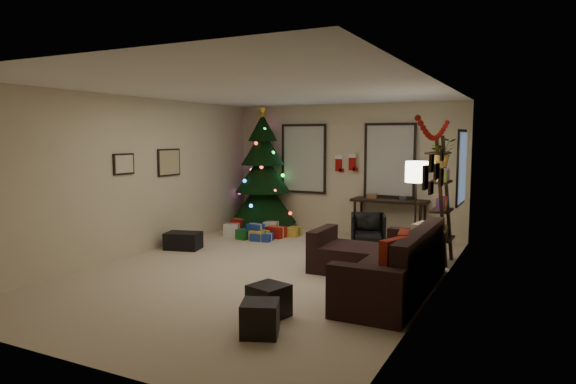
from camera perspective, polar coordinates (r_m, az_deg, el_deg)
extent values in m
plane|color=#C3AF93|center=(7.74, -2.68, -8.89)|extent=(7.00, 7.00, 0.00)
plane|color=white|center=(7.51, -2.79, 11.43)|extent=(7.00, 7.00, 0.00)
plane|color=beige|center=(10.69, 6.50, 2.59)|extent=(5.00, 0.00, 5.00)
plane|color=beige|center=(4.79, -23.70, -2.28)|extent=(5.00, 0.00, 5.00)
plane|color=beige|center=(9.00, -16.76, 1.70)|extent=(0.00, 7.00, 7.00)
plane|color=beige|center=(6.65, 16.38, 0.22)|extent=(0.00, 7.00, 7.00)
cube|color=#728CB2|center=(11.01, 1.81, 3.77)|extent=(0.94, 0.02, 1.35)
cube|color=beige|center=(11.01, 1.81, 3.77)|extent=(0.94, 0.03, 1.35)
cube|color=#728CB2|center=(10.36, 11.41, 3.50)|extent=(0.94, 0.02, 1.35)
cube|color=beige|center=(10.36, 11.41, 3.50)|extent=(0.94, 0.03, 1.35)
cube|color=#728CB2|center=(9.16, 19.09, 2.64)|extent=(0.05, 0.27, 1.17)
cube|color=beige|center=(9.16, 19.09, 2.64)|extent=(0.05, 0.45, 1.17)
cylinder|color=black|center=(11.26, -2.82, -3.28)|extent=(0.11, 0.11, 0.33)
cone|color=black|center=(11.19, -2.84, -0.81)|extent=(1.48, 1.48, 1.03)
cone|color=black|center=(11.14, -2.85, 2.24)|extent=(1.22, 1.22, 0.87)
cone|color=black|center=(11.11, -2.87, 5.04)|extent=(0.96, 0.96, 0.76)
cone|color=black|center=(11.11, -2.88, 7.28)|extent=(0.65, 0.65, 0.60)
cylinder|color=maroon|center=(11.29, -2.82, -3.99)|extent=(1.20, 1.20, 0.04)
cube|color=maroon|center=(10.22, -1.37, -4.55)|extent=(0.35, 0.28, 0.22)
cube|color=navy|center=(10.10, -3.68, -4.46)|extent=(0.28, 0.25, 0.30)
cube|color=gold|center=(10.38, 0.63, -4.49)|extent=(0.25, 0.30, 0.18)
cube|color=silver|center=(10.46, -6.39, -4.26)|extent=(0.30, 0.22, 0.25)
cube|color=#14591E|center=(10.09, -5.10, -4.77)|extent=(0.22, 0.22, 0.20)
cube|color=maroon|center=(10.88, -5.54, -3.76)|extent=(0.26, 0.26, 0.28)
cube|color=navy|center=(9.93, -2.97, -5.08)|extent=(0.40, 0.30, 0.15)
cube|color=gold|center=(9.98, -3.29, -4.91)|extent=(0.30, 0.29, 0.19)
cube|color=silver|center=(10.52, -1.94, -4.11)|extent=(0.27, 0.26, 0.27)
cube|color=black|center=(6.82, 11.93, -9.37)|extent=(0.85, 2.27, 0.40)
cube|color=black|center=(6.65, 14.74, -6.05)|extent=(0.20, 2.27, 0.46)
cube|color=black|center=(5.65, 8.71, -11.39)|extent=(0.85, 0.20, 0.62)
cube|color=black|center=(7.96, 14.22, -6.34)|extent=(0.85, 0.20, 0.62)
cube|color=black|center=(7.71, 7.29, -7.47)|extent=(0.80, 0.85, 0.40)
cube|color=black|center=(7.86, 3.89, -6.33)|extent=(0.18, 0.85, 0.62)
cube|color=maroon|center=(5.98, 11.88, -7.23)|extent=(0.26, 0.45, 0.44)
cube|color=maroon|center=(6.39, 12.89, -6.38)|extent=(0.20, 0.47, 0.45)
cube|color=beige|center=(7.30, 14.67, -4.94)|extent=(0.18, 0.42, 0.41)
cube|color=black|center=(5.82, -2.17, -12.15)|extent=(0.47, 0.47, 0.36)
cube|color=black|center=(5.31, -3.18, -14.06)|extent=(0.48, 0.48, 0.35)
cube|color=black|center=(10.16, 11.40, -0.96)|extent=(1.48, 0.53, 0.05)
cylinder|color=black|center=(10.21, 7.52, -3.14)|extent=(0.05, 0.05, 0.74)
cylinder|color=black|center=(10.60, 8.26, -2.80)|extent=(0.05, 0.05, 0.74)
cylinder|color=black|center=(9.87, 14.67, -3.61)|extent=(0.05, 0.05, 0.74)
cylinder|color=black|center=(10.28, 15.16, -3.24)|extent=(0.05, 0.05, 0.74)
imported|color=black|center=(9.68, 9.01, -4.10)|extent=(0.73, 0.70, 0.59)
cube|color=black|center=(8.14, 16.89, -1.06)|extent=(0.05, 0.05, 2.05)
cube|color=black|center=(8.67, 17.50, -0.65)|extent=(0.05, 0.05, 2.05)
cube|color=black|center=(8.51, 16.87, -5.03)|extent=(0.30, 0.57, 0.03)
cube|color=black|center=(8.43, 16.97, -1.99)|extent=(0.30, 0.57, 0.03)
cube|color=black|center=(8.38, 17.07, 1.09)|extent=(0.30, 0.57, 0.03)
cube|color=black|center=(8.35, 17.16, 4.20)|extent=(0.30, 0.57, 0.03)
imported|color=#4C4C4C|center=(8.17, 17.03, 4.75)|extent=(0.66, 0.64, 0.56)
cylinder|color=black|center=(8.31, 14.04, -7.91)|extent=(0.29, 0.29, 0.03)
cylinder|color=black|center=(8.17, 14.17, -3.11)|extent=(0.03, 0.03, 1.38)
cylinder|color=white|center=(8.08, 14.31, 2.22)|extent=(0.35, 0.35, 0.33)
cube|color=black|center=(9.59, -13.29, 3.27)|extent=(0.04, 0.60, 0.50)
cube|color=tan|center=(9.59, -13.29, 3.27)|extent=(0.01, 0.54, 0.45)
cube|color=black|center=(8.76, -18.04, 3.02)|extent=(0.04, 0.45, 0.35)
cube|color=beige|center=(8.76, -18.04, 3.02)|extent=(0.01, 0.41, 0.31)
cube|color=black|center=(6.05, 15.24, 1.59)|extent=(0.03, 0.22, 0.28)
cube|color=black|center=(6.39, 15.90, 3.14)|extent=(0.03, 0.18, 0.22)
cube|color=black|center=(6.41, 15.82, 0.47)|extent=(0.03, 0.20, 0.16)
cube|color=black|center=(6.74, 16.43, 2.25)|extent=(0.03, 0.26, 0.20)
cube|color=black|center=(7.09, 16.91, 1.61)|extent=(0.03, 0.18, 0.24)
cube|color=black|center=(7.07, 16.98, 4.03)|extent=(0.03, 0.16, 0.16)
cube|color=#990F0C|center=(10.73, 5.74, 3.14)|extent=(0.14, 0.04, 0.30)
cube|color=white|center=(10.72, 5.75, 3.94)|extent=(0.16, 0.05, 0.08)
cube|color=#990F0C|center=(10.71, 6.09, 2.44)|extent=(0.10, 0.04, 0.08)
cube|color=#990F0C|center=(10.53, 7.25, 3.26)|extent=(0.14, 0.04, 0.30)
cube|color=white|center=(10.52, 7.26, 4.08)|extent=(0.16, 0.05, 0.08)
cube|color=#990F0C|center=(10.51, 7.60, 2.54)|extent=(0.10, 0.04, 0.08)
cube|color=black|center=(9.36, -11.73, -5.41)|extent=(0.70, 0.55, 0.31)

